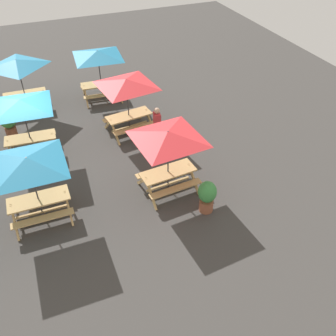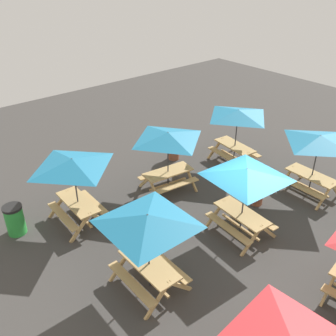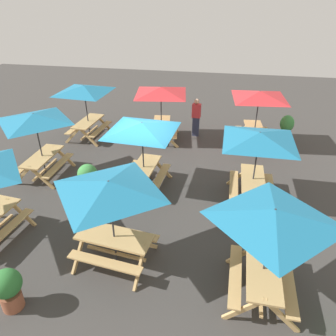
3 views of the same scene
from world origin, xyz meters
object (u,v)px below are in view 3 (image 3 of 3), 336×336
(potted_plant_0, at_px, (88,177))
(picnic_table_5, at_px, (142,132))
(picnic_table_7, at_px, (273,222))
(potted_plant_2, at_px, (286,127))
(picnic_table_0, at_px, (84,93))
(picnic_table_2, at_px, (110,193))
(person_standing, at_px, (196,117))
(picnic_table_8, at_px, (35,122))
(picnic_table_1, at_px, (259,99))
(picnic_table_6, at_px, (161,95))
(potted_plant_1, at_px, (8,288))
(picnic_table_4, at_px, (259,142))

(potted_plant_0, bearing_deg, picnic_table_5, 112.42)
(picnic_table_7, bearing_deg, potted_plant_2, 171.15)
(picnic_table_0, distance_m, picnic_table_2, 7.63)
(potted_plant_0, height_order, person_standing, person_standing)
(picnic_table_7, height_order, picnic_table_8, same)
(picnic_table_0, xyz_separation_m, picnic_table_2, (6.82, 3.42, 0.00))
(picnic_table_5, distance_m, picnic_table_7, 5.12)
(picnic_table_5, relative_size, potted_plant_2, 2.52)
(picnic_table_1, bearing_deg, person_standing, -107.67)
(picnic_table_0, height_order, picnic_table_8, same)
(picnic_table_1, distance_m, picnic_table_5, 5.41)
(picnic_table_1, relative_size, picnic_table_7, 1.21)
(picnic_table_7, distance_m, potted_plant_0, 6.14)
(picnic_table_0, relative_size, potted_plant_2, 2.52)
(picnic_table_8, bearing_deg, picnic_table_6, 138.25)
(picnic_table_1, height_order, picnic_table_5, same)
(picnic_table_2, bearing_deg, picnic_table_8, 144.73)
(picnic_table_7, height_order, potted_plant_1, picnic_table_7)
(picnic_table_8, xyz_separation_m, person_standing, (-4.35, 4.86, -1.10))
(picnic_table_8, bearing_deg, potted_plant_0, 68.88)
(potted_plant_0, bearing_deg, picnic_table_7, 59.30)
(picnic_table_2, height_order, person_standing, picnic_table_2)
(potted_plant_0, distance_m, potted_plant_1, 4.32)
(picnic_table_4, relative_size, picnic_table_6, 1.01)
(picnic_table_5, height_order, potted_plant_0, picnic_table_5)
(picnic_table_0, bearing_deg, potted_plant_0, 26.58)
(picnic_table_1, bearing_deg, picnic_table_0, -91.14)
(person_standing, bearing_deg, picnic_table_5, -99.19)
(potted_plant_1, distance_m, person_standing, 9.92)
(picnic_table_4, bearing_deg, picnic_table_0, -117.65)
(picnic_table_1, distance_m, picnic_table_2, 8.11)
(picnic_table_5, bearing_deg, picnic_table_1, 141.06)
(picnic_table_2, height_order, potted_plant_1, picnic_table_2)
(picnic_table_4, bearing_deg, picnic_table_5, -91.60)
(potted_plant_2, bearing_deg, picnic_table_6, -80.74)
(picnic_table_7, distance_m, potted_plant_2, 8.66)
(picnic_table_4, distance_m, person_standing, 5.24)
(picnic_table_4, distance_m, potted_plant_2, 5.23)
(picnic_table_5, distance_m, picnic_table_8, 3.63)
(potted_plant_2, bearing_deg, picnic_table_7, -10.56)
(picnic_table_5, bearing_deg, potted_plant_1, -13.56)
(picnic_table_6, distance_m, potted_plant_0, 4.93)
(picnic_table_1, relative_size, person_standing, 1.69)
(potted_plant_1, relative_size, potted_plant_2, 0.89)
(picnic_table_7, relative_size, picnic_table_8, 1.00)
(person_standing, bearing_deg, picnic_table_0, -161.21)
(picnic_table_5, distance_m, potted_plant_1, 5.44)
(picnic_table_7, relative_size, potted_plant_1, 2.34)
(potted_plant_0, xyz_separation_m, potted_plant_1, (4.32, 0.03, -0.03))
(picnic_table_1, bearing_deg, potted_plant_1, -35.64)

